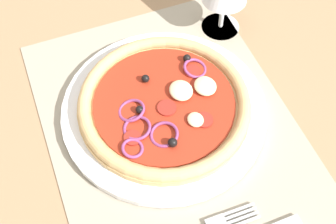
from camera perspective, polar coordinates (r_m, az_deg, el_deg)
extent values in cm
cube|color=#9E7A56|center=(66.77, 0.20, -2.22)|extent=(190.00, 140.00, 2.40)
cube|color=#A39984|center=(65.58, 0.21, -1.58)|extent=(45.19, 34.70, 0.40)
cylinder|color=white|center=(66.04, -0.49, 0.27)|extent=(29.90, 29.90, 1.14)
cylinder|color=tan|center=(65.15, -0.49, 0.80)|extent=(24.98, 24.98, 1.00)
torus|color=tan|center=(64.44, -0.50, 1.23)|extent=(24.78, 24.78, 1.80)
cylinder|color=#A82D19|center=(64.62, -0.50, 1.12)|extent=(20.48, 20.48, 0.30)
ellipsoid|color=beige|center=(65.08, 1.65, 2.74)|extent=(3.74, 3.37, 1.12)
ellipsoid|color=beige|center=(65.78, 4.71, 3.29)|extent=(3.58, 3.22, 1.07)
ellipsoid|color=beige|center=(62.56, 3.48, -0.96)|extent=(2.49, 2.24, 0.75)
sphere|color=black|center=(60.23, 0.58, -3.87)|extent=(1.31, 1.31, 1.31)
sphere|color=black|center=(66.39, -2.86, 4.24)|extent=(1.19, 1.19, 1.19)
sphere|color=black|center=(68.82, 2.41, 6.80)|extent=(1.20, 1.20, 1.20)
sphere|color=black|center=(63.24, -3.60, 0.29)|extent=(1.14, 1.14, 1.14)
torus|color=#8E3D75|center=(62.00, -3.92, -2.03)|extent=(4.00, 4.00, 1.07)
torus|color=#8E3D75|center=(68.07, 3.42, 5.52)|extent=(3.75, 3.65, 1.58)
torus|color=#8E3D75|center=(63.64, -4.62, 0.21)|extent=(4.06, 3.96, 1.66)
torus|color=#8E3D75|center=(61.34, -0.48, -2.84)|extent=(4.03, 4.04, 1.08)
torus|color=#8E3D75|center=(60.44, -4.50, -4.59)|extent=(3.10, 3.06, 1.13)
cylinder|color=#A3281E|center=(61.37, -4.48, -3.25)|extent=(2.43, 2.43, 0.30)
cylinder|color=#A3281E|center=(62.88, 4.57, -1.01)|extent=(2.56, 2.56, 0.30)
cylinder|color=#A3281E|center=(67.81, 3.12, 5.14)|extent=(2.48, 2.48, 0.30)
cylinder|color=#A3281E|center=(63.79, -0.17, 0.52)|extent=(2.75, 2.75, 0.30)
cube|color=silver|center=(59.47, 9.67, -13.53)|extent=(0.40, 4.32, 0.44)
cube|color=silver|center=(59.63, 9.41, -13.03)|extent=(0.40, 4.32, 0.44)
cube|color=silver|center=(59.79, 9.16, -12.54)|extent=(0.40, 4.32, 0.44)
cube|color=silver|center=(59.96, 8.91, -12.04)|extent=(0.40, 4.32, 0.44)
cylinder|color=silver|center=(78.26, 6.61, 10.67)|extent=(6.40, 6.40, 0.40)
cylinder|color=silver|center=(76.02, 6.84, 12.36)|extent=(0.80, 0.80, 6.00)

